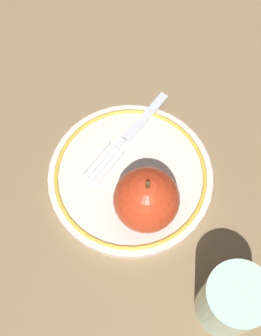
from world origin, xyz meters
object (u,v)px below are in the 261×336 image
plate (130,177)px  fork (130,132)px  apple_red_whole (146,200)px  drinking_glass (232,301)px

plate → fork: size_ratio=1.42×
apple_red_whole → drinking_glass: apple_red_whole is taller
drinking_glass → apple_red_whole: bearing=-43.2°
apple_red_whole → drinking_glass: (-0.11, 0.10, -0.01)m
apple_red_whole → fork: size_ratio=0.59×
plate → apple_red_whole: (-0.03, 0.05, 0.05)m
plate → apple_red_whole: size_ratio=2.42×
fork → plate: bearing=37.9°
plate → apple_red_whole: apple_red_whole is taller
plate → fork: 0.06m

